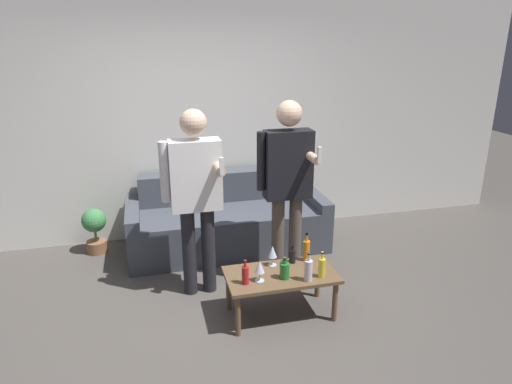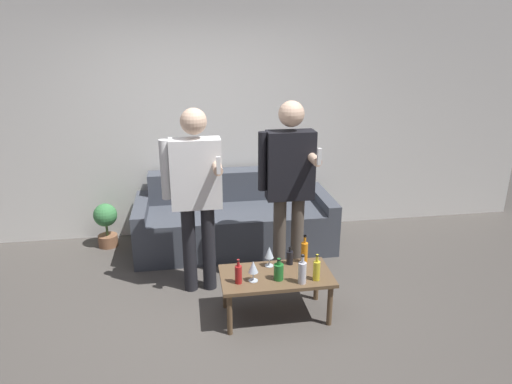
# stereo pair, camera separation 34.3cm
# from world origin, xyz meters

# --- Properties ---
(ground_plane) EXTENTS (16.00, 16.00, 0.00)m
(ground_plane) POSITION_xyz_m (0.00, 0.00, 0.00)
(ground_plane) COLOR #514C47
(wall_back) EXTENTS (8.00, 0.06, 2.70)m
(wall_back) POSITION_xyz_m (0.00, 2.06, 1.35)
(wall_back) COLOR silver
(wall_back) RESTS_ON ground_plane
(couch) EXTENTS (2.14, 0.88, 0.80)m
(couch) POSITION_xyz_m (0.30, 1.58, 0.30)
(couch) COLOR #474C56
(couch) RESTS_ON ground_plane
(coffee_table) EXTENTS (0.91, 0.49, 0.39)m
(coffee_table) POSITION_xyz_m (0.49, 0.14, 0.34)
(coffee_table) COLOR brown
(coffee_table) RESTS_ON ground_plane
(bottle_orange) EXTENTS (0.06, 0.06, 0.21)m
(bottle_orange) POSITION_xyz_m (0.16, 0.06, 0.47)
(bottle_orange) COLOR #B21E1E
(bottle_orange) RESTS_ON coffee_table
(bottle_green) EXTENTS (0.06, 0.06, 0.25)m
(bottle_green) POSITION_xyz_m (0.77, 0.31, 0.49)
(bottle_green) COLOR orange
(bottle_green) RESTS_ON coffee_table
(bottle_dark) EXTENTS (0.06, 0.06, 0.16)m
(bottle_dark) POSITION_xyz_m (0.64, 0.30, 0.46)
(bottle_dark) COLOR black
(bottle_dark) RESTS_ON coffee_table
(bottle_yellow) EXTENTS (0.08, 0.08, 0.19)m
(bottle_yellow) POSITION_xyz_m (0.49, 0.06, 0.46)
(bottle_yellow) COLOR #23752D
(bottle_yellow) RESTS_ON coffee_table
(bottle_red) EXTENTS (0.07, 0.07, 0.25)m
(bottle_red) POSITION_xyz_m (0.66, -0.02, 0.49)
(bottle_red) COLOR silver
(bottle_red) RESTS_ON coffee_table
(bottle_clear) EXTENTS (0.06, 0.06, 0.22)m
(bottle_clear) POSITION_xyz_m (0.79, 0.01, 0.48)
(bottle_clear) COLOR yellow
(bottle_clear) RESTS_ON coffee_table
(wine_glass_near) EXTENTS (0.08, 0.08, 0.18)m
(wine_glass_near) POSITION_xyz_m (0.46, 0.30, 0.51)
(wine_glass_near) COLOR silver
(wine_glass_near) RESTS_ON coffee_table
(wine_glass_far) EXTENTS (0.08, 0.08, 0.18)m
(wine_glass_far) POSITION_xyz_m (0.28, 0.07, 0.51)
(wine_glass_far) COLOR silver
(wine_glass_far) RESTS_ON coffee_table
(person_standing_left) EXTENTS (0.52, 0.44, 1.69)m
(person_standing_left) POSITION_xyz_m (-0.13, 0.69, 0.99)
(person_standing_left) COLOR #232328
(person_standing_left) RESTS_ON ground_plane
(person_standing_right) EXTENTS (0.51, 0.44, 1.72)m
(person_standing_right) POSITION_xyz_m (0.72, 0.74, 1.02)
(person_standing_right) COLOR brown
(person_standing_right) RESTS_ON ground_plane
(potted_plant) EXTENTS (0.26, 0.26, 0.50)m
(potted_plant) POSITION_xyz_m (-1.11, 1.77, 0.29)
(potted_plant) COLOR #936042
(potted_plant) RESTS_ON ground_plane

